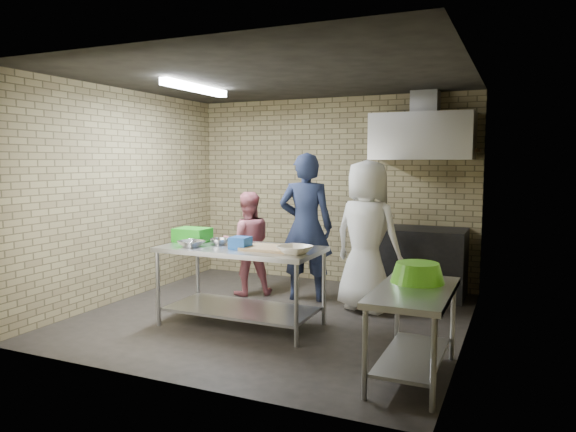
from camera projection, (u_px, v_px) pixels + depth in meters
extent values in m
plane|color=black|center=(273.00, 316.00, 6.12)|extent=(4.20, 4.20, 0.00)
plane|color=black|center=(272.00, 77.00, 5.83)|extent=(4.20, 4.20, 0.00)
cube|color=#9B8E61|center=(331.00, 191.00, 7.79)|extent=(4.20, 0.06, 2.70)
cube|color=#9B8E61|center=(163.00, 217.00, 4.16)|extent=(4.20, 0.06, 2.70)
cube|color=#9B8E61|center=(126.00, 195.00, 6.82)|extent=(0.06, 4.00, 2.70)
cube|color=#9B8E61|center=(468.00, 206.00, 5.13)|extent=(0.06, 4.00, 2.70)
cube|color=silver|center=(241.00, 286.00, 5.75)|extent=(1.73, 0.86, 0.86)
cube|color=silver|center=(413.00, 334.00, 4.35)|extent=(0.60, 1.20, 0.75)
cube|color=black|center=(418.00, 262.00, 7.02)|extent=(1.20, 0.70, 0.90)
cube|color=silver|center=(422.00, 137.00, 6.90)|extent=(1.30, 0.60, 0.60)
cube|color=#A5A8AD|center=(425.00, 103.00, 6.99)|extent=(0.35, 0.30, 0.30)
cube|color=#3F2B19|center=(448.00, 151.00, 6.97)|extent=(0.80, 0.20, 0.04)
cube|color=white|center=(196.00, 88.00, 6.24)|extent=(0.10, 1.25, 0.08)
cube|color=green|center=(192.00, 235.00, 6.09)|extent=(0.38, 0.29, 0.15)
cube|color=blue|center=(240.00, 243.00, 5.59)|extent=(0.19, 0.19, 0.12)
cube|color=tan|center=(269.00, 248.00, 5.54)|extent=(0.53, 0.40, 0.03)
imported|color=silver|center=(191.00, 244.00, 5.72)|extent=(0.33, 0.33, 0.07)
imported|color=silver|center=(219.00, 242.00, 5.87)|extent=(0.25, 0.25, 0.06)
imported|color=beige|center=(295.00, 250.00, 5.28)|extent=(0.40, 0.40, 0.08)
cylinder|color=#B22619|center=(429.00, 142.00, 7.06)|extent=(0.07, 0.07, 0.18)
cylinder|color=green|center=(460.00, 143.00, 6.90)|extent=(0.06, 0.06, 0.15)
imported|color=black|center=(306.00, 227.00, 6.77)|extent=(0.77, 0.59, 1.89)
imported|color=#C26672|center=(247.00, 243.00, 7.06)|extent=(0.85, 0.81, 1.38)
imported|color=silver|center=(367.00, 236.00, 6.29)|extent=(1.00, 0.79, 1.80)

